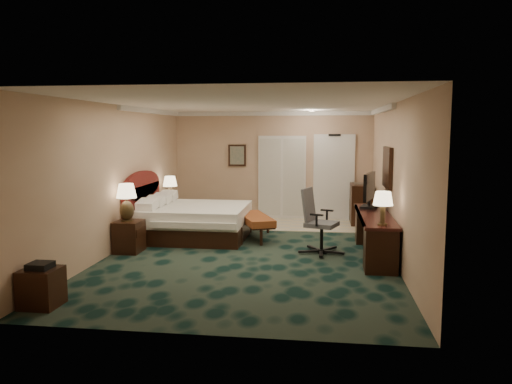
# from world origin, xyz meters

# --- Properties ---
(floor) EXTENTS (5.00, 7.50, 0.00)m
(floor) POSITION_xyz_m (0.00, 0.00, 0.00)
(floor) COLOR black
(floor) RESTS_ON ground
(ceiling) EXTENTS (5.00, 7.50, 0.00)m
(ceiling) POSITION_xyz_m (0.00, 0.00, 2.70)
(ceiling) COLOR white
(ceiling) RESTS_ON wall_back
(wall_back) EXTENTS (5.00, 0.00, 2.70)m
(wall_back) POSITION_xyz_m (0.00, 3.75, 1.35)
(wall_back) COLOR tan
(wall_back) RESTS_ON ground
(wall_front) EXTENTS (5.00, 0.00, 2.70)m
(wall_front) POSITION_xyz_m (0.00, -3.75, 1.35)
(wall_front) COLOR tan
(wall_front) RESTS_ON ground
(wall_left) EXTENTS (0.00, 7.50, 2.70)m
(wall_left) POSITION_xyz_m (-2.50, 0.00, 1.35)
(wall_left) COLOR tan
(wall_left) RESTS_ON ground
(wall_right) EXTENTS (0.00, 7.50, 2.70)m
(wall_right) POSITION_xyz_m (2.50, 0.00, 1.35)
(wall_right) COLOR tan
(wall_right) RESTS_ON ground
(crown_molding) EXTENTS (5.00, 7.50, 0.10)m
(crown_molding) POSITION_xyz_m (0.00, 0.00, 2.65)
(crown_molding) COLOR white
(crown_molding) RESTS_ON wall_back
(tile_patch) EXTENTS (3.20, 1.70, 0.01)m
(tile_patch) POSITION_xyz_m (0.90, 2.90, 0.01)
(tile_patch) COLOR beige
(tile_patch) RESTS_ON ground
(headboard) EXTENTS (0.12, 2.00, 1.40)m
(headboard) POSITION_xyz_m (-2.44, 1.00, 0.70)
(headboard) COLOR #4D0B0D
(headboard) RESTS_ON ground
(entry_door) EXTENTS (1.02, 0.06, 2.18)m
(entry_door) POSITION_xyz_m (1.55, 3.72, 1.05)
(entry_door) COLOR white
(entry_door) RESTS_ON ground
(closet_doors) EXTENTS (1.20, 0.06, 2.10)m
(closet_doors) POSITION_xyz_m (0.25, 3.71, 1.05)
(closet_doors) COLOR beige
(closet_doors) RESTS_ON ground
(wall_art) EXTENTS (0.45, 0.06, 0.55)m
(wall_art) POSITION_xyz_m (-0.90, 3.71, 1.60)
(wall_art) COLOR #50665B
(wall_art) RESTS_ON wall_back
(wall_mirror) EXTENTS (0.05, 0.95, 0.75)m
(wall_mirror) POSITION_xyz_m (2.46, 0.60, 1.55)
(wall_mirror) COLOR white
(wall_mirror) RESTS_ON wall_right
(bed) EXTENTS (2.12, 1.96, 0.67)m
(bed) POSITION_xyz_m (-1.34, 1.16, 0.34)
(bed) COLOR white
(bed) RESTS_ON ground
(nightstand_near) EXTENTS (0.46, 0.53, 0.58)m
(nightstand_near) POSITION_xyz_m (-2.25, -0.23, 0.29)
(nightstand_near) COLOR black
(nightstand_near) RESTS_ON ground
(nightstand_far) EXTENTS (0.44, 0.51, 0.55)m
(nightstand_far) POSITION_xyz_m (-2.26, 2.26, 0.28)
(nightstand_far) COLOR black
(nightstand_far) RESTS_ON ground
(lamp_near) EXTENTS (0.40, 0.40, 0.69)m
(lamp_near) POSITION_xyz_m (-2.26, -0.25, 0.92)
(lamp_near) COLOR black
(lamp_near) RESTS_ON nightstand_near
(lamp_far) EXTENTS (0.37, 0.37, 0.63)m
(lamp_far) POSITION_xyz_m (-2.24, 2.30, 0.87)
(lamp_far) COLOR black
(lamp_far) RESTS_ON nightstand_far
(bed_bench) EXTENTS (0.99, 1.51, 0.48)m
(bed_bench) POSITION_xyz_m (-0.09, 1.22, 0.24)
(bed_bench) COLOR brown
(bed_bench) RESTS_ON ground
(side_table) EXTENTS (0.46, 0.46, 0.49)m
(side_table) POSITION_xyz_m (-2.24, -3.14, 0.25)
(side_table) COLOR black
(side_table) RESTS_ON ground
(desk) EXTENTS (0.56, 2.60, 0.75)m
(desk) POSITION_xyz_m (2.20, 0.08, 0.38)
(desk) COLOR black
(desk) RESTS_ON ground
(tv) EXTENTS (0.31, 0.86, 0.68)m
(tv) POSITION_xyz_m (2.16, 0.78, 1.09)
(tv) COLOR black
(tv) RESTS_ON desk
(desk_lamp) EXTENTS (0.39, 0.39, 0.54)m
(desk_lamp) POSITION_xyz_m (2.21, -0.97, 1.02)
(desk_lamp) COLOR black
(desk_lamp) RESTS_ON desk
(desk_chair) EXTENTS (0.86, 0.84, 1.19)m
(desk_chair) POSITION_xyz_m (1.27, 0.13, 0.59)
(desk_chair) COLOR #565656
(desk_chair) RESTS_ON ground
(minibar) EXTENTS (0.50, 0.91, 0.96)m
(minibar) POSITION_xyz_m (2.20, 3.20, 0.48)
(minibar) COLOR black
(minibar) RESTS_ON ground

